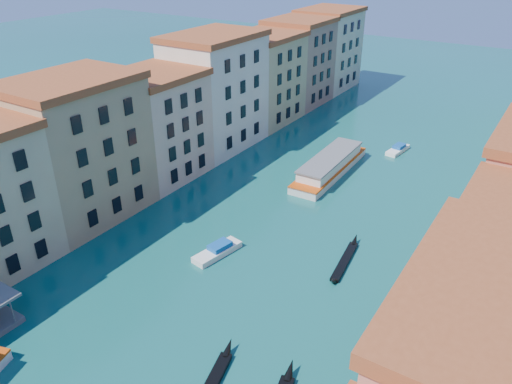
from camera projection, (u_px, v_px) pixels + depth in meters
left_bank_palazzos at (194, 104)px, 87.62m from camera, size 12.80×128.40×21.00m
quay at (470, 224)px, 69.18m from camera, size 4.00×140.00×1.00m
vaporetto_far at (330, 165)px, 84.62m from camera, size 5.32×21.52×3.19m
gondola_far at (345, 260)px, 62.00m from camera, size 2.32×11.48×1.63m
motorboat_mid at (218, 250)px, 63.39m from camera, size 3.39×7.17×1.43m
motorboat_far at (398, 149)px, 93.41m from camera, size 2.78×6.50×1.30m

